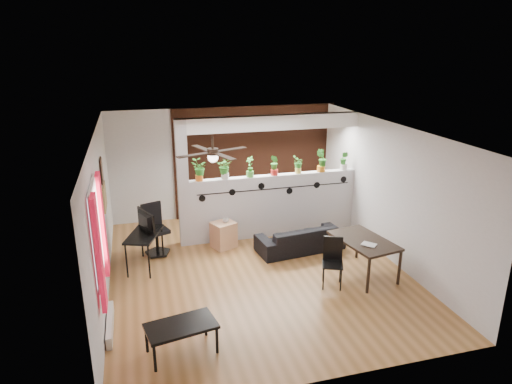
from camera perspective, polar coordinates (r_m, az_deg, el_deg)
name	(u,v)px	position (r m, az deg, el deg)	size (l,w,h in m)	color
room_shell	(257,204)	(7.98, 0.07, -1.47)	(6.30, 7.10, 2.90)	brown
partition_wall	(274,205)	(9.76, 2.26, -1.67)	(3.60, 0.18, 1.35)	#BCBCC1
ceiling_header	(275,123)	(9.32, 2.40, 8.66)	(3.60, 0.18, 0.30)	white
pier_column	(183,184)	(9.20, -9.12, 0.96)	(0.22, 0.20, 2.60)	#BCBCC1
brick_panel	(256,161)	(10.93, -0.02, 3.94)	(3.90, 0.05, 2.60)	#A64F30
vine_decal	(276,189)	(9.55, 2.46, 0.43)	(3.31, 0.01, 0.30)	black
window_assembly	(98,234)	(6.56, -19.10, -5.03)	(0.09, 1.30, 1.55)	white
baseboard_heater	(110,324)	(7.21, -17.78, -15.46)	(0.08, 1.00, 0.18)	silver
corkboard	(105,197)	(8.63, -18.40, -0.56)	(0.03, 0.60, 0.45)	#997D4A
framed_art	(101,171)	(8.45, -18.76, 2.55)	(0.03, 0.34, 0.44)	#8C7259
ceiling_fan	(213,154)	(7.25, -5.42, 4.78)	(1.19, 1.19, 0.43)	black
potted_plant_0	(199,169)	(9.16, -7.15, 2.81)	(0.25, 0.22, 0.44)	orange
potted_plant_1	(225,168)	(9.24, -3.92, 3.04)	(0.27, 0.24, 0.44)	silver
potted_plant_2	(250,166)	(9.36, -0.75, 3.25)	(0.27, 0.28, 0.43)	#449135
potted_plant_3	(274,164)	(9.50, 2.33, 3.46)	(0.22, 0.25, 0.43)	red
potted_plant_4	(298,164)	(9.67, 5.31, 3.50)	(0.23, 0.23, 0.38)	#D4C44B
potted_plant_5	(322,160)	(9.85, 8.19, 3.99)	(0.32, 0.31, 0.48)	orange
potted_plant_6	(344,160)	(10.08, 10.94, 3.95)	(0.26, 0.26, 0.41)	silver
sofa	(300,238)	(9.24, 5.54, -5.80)	(1.67, 0.66, 0.49)	black
cube_shelf	(224,235)	(9.34, -4.07, -5.35)	(0.44, 0.39, 0.53)	tan
cup	(226,220)	(9.22, -3.80, -3.51)	(0.12, 0.12, 0.10)	gray
computer_desk	(144,237)	(8.62, -13.81, -5.46)	(0.78, 1.04, 0.67)	black
monitor	(143,225)	(8.69, -13.93, -4.06)	(0.06, 0.36, 0.21)	black
office_chair	(155,233)	(9.18, -12.48, -4.98)	(0.54, 0.55, 1.00)	black
dining_table	(364,243)	(8.34, 13.30, -6.25)	(0.96, 1.35, 0.67)	black
book	(367,246)	(8.03, 13.72, -6.64)	(0.18, 0.24, 0.02)	gray
folding_chair	(333,257)	(7.95, 9.57, -8.05)	(0.45, 0.45, 0.85)	black
coffee_table	(181,328)	(6.38, -9.35, -16.39)	(1.00, 0.68, 0.43)	black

